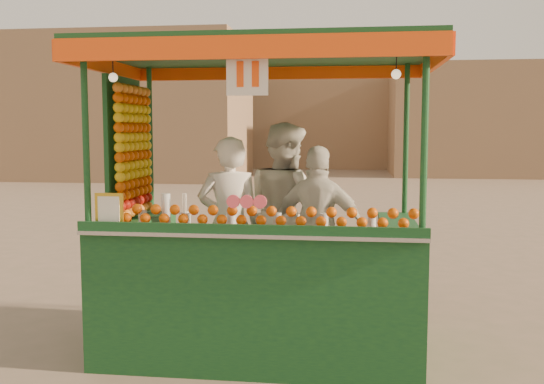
# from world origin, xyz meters

# --- Properties ---
(ground) EXTENTS (90.00, 90.00, 0.00)m
(ground) POSITION_xyz_m (0.00, 0.00, 0.00)
(ground) COLOR #6A5C4C
(ground) RESTS_ON ground
(building_left) EXTENTS (10.00, 6.00, 6.00)m
(building_left) POSITION_xyz_m (-9.00, 20.00, 3.00)
(building_left) COLOR #86674C
(building_left) RESTS_ON ground
(building_right) EXTENTS (9.00, 6.00, 5.00)m
(building_right) POSITION_xyz_m (7.00, 24.00, 2.50)
(building_right) COLOR #86674C
(building_right) RESTS_ON ground
(building_center) EXTENTS (14.00, 7.00, 7.00)m
(building_center) POSITION_xyz_m (-2.00, 30.00, 3.50)
(building_center) COLOR #86674C
(building_center) RESTS_ON ground
(juice_cart) EXTENTS (3.15, 2.04, 2.87)m
(juice_cart) POSITION_xyz_m (-0.23, -0.32, 0.93)
(juice_cart) COLOR #103B20
(juice_cart) RESTS_ON ground
(vendor_left) EXTENTS (0.69, 0.53, 1.70)m
(vendor_left) POSITION_xyz_m (-0.50, -0.10, 1.18)
(vendor_left) COLOR silver
(vendor_left) RESTS_ON ground
(vendor_middle) EXTENTS (1.11, 1.13, 1.84)m
(vendor_middle) POSITION_xyz_m (0.00, 0.29, 1.25)
(vendor_middle) COLOR silver
(vendor_middle) RESTS_ON ground
(vendor_right) EXTENTS (1.00, 0.55, 1.61)m
(vendor_right) POSITION_xyz_m (0.37, -0.06, 1.14)
(vendor_right) COLOR silver
(vendor_right) RESTS_ON ground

